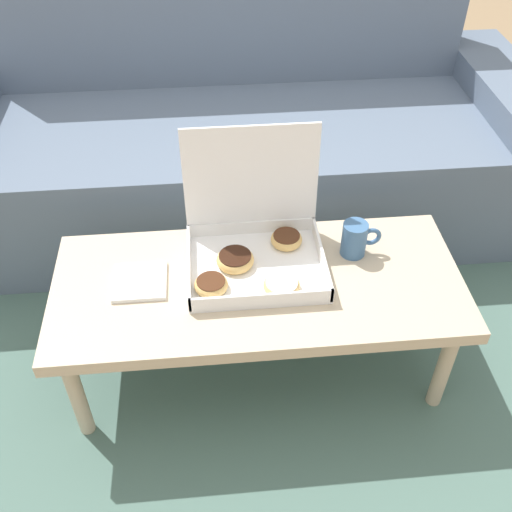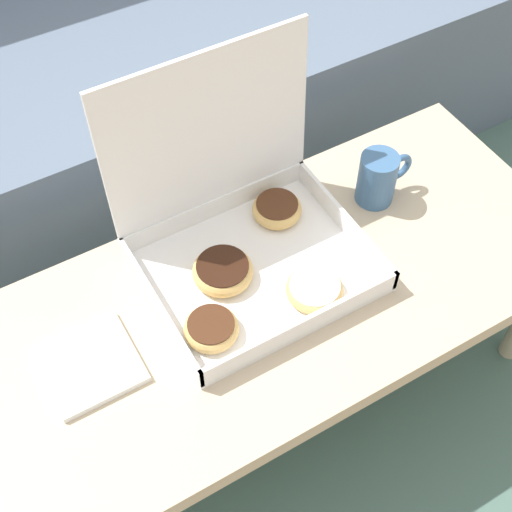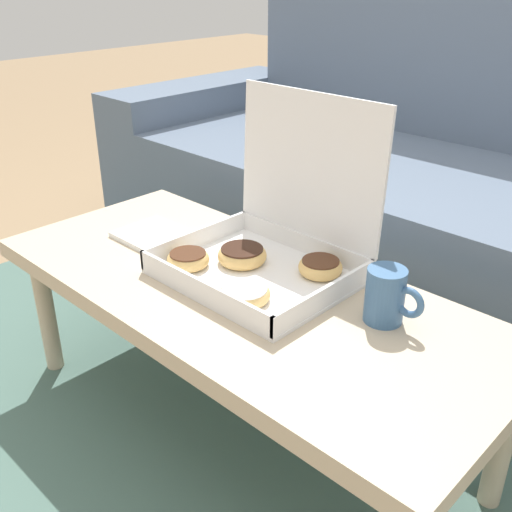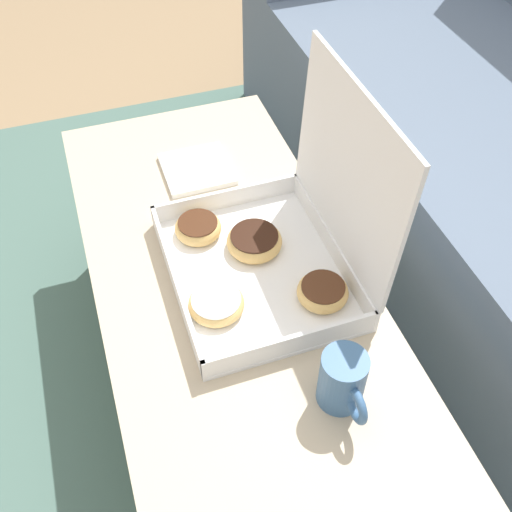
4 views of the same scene
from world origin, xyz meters
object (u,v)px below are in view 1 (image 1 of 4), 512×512
at_px(couch, 237,139).
at_px(coffee_mug, 355,239).
at_px(pastry_box, 253,244).
at_px(coffee_table, 258,291).

distance_m(couch, coffee_mug, 0.85).
relative_size(couch, coffee_mug, 19.71).
bearing_deg(coffee_mug, pastry_box, -178.46).
xyz_separation_m(coffee_table, pastry_box, (-0.01, 0.09, 0.10)).
relative_size(couch, pastry_box, 5.94).
xyz_separation_m(pastry_box, coffee_mug, (0.30, 0.01, -0.01)).
xyz_separation_m(couch, coffee_table, (0.00, -0.88, 0.03)).
height_order(coffee_table, pastry_box, pastry_box).
bearing_deg(pastry_box, coffee_table, -86.44).
height_order(couch, coffee_table, couch).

